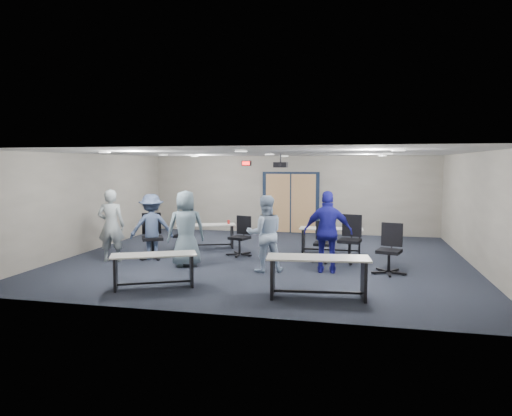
% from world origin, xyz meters
% --- Properties ---
extents(floor, '(10.00, 10.00, 0.00)m').
position_xyz_m(floor, '(0.00, 0.00, 0.00)').
color(floor, black).
rests_on(floor, ground).
extents(back_wall, '(10.00, 0.04, 2.70)m').
position_xyz_m(back_wall, '(0.00, 4.50, 1.35)').
color(back_wall, gray).
rests_on(back_wall, floor).
extents(front_wall, '(10.00, 0.04, 2.70)m').
position_xyz_m(front_wall, '(0.00, -4.50, 1.35)').
color(front_wall, gray).
rests_on(front_wall, floor).
extents(left_wall, '(0.04, 9.00, 2.70)m').
position_xyz_m(left_wall, '(-5.00, 0.00, 1.35)').
color(left_wall, gray).
rests_on(left_wall, floor).
extents(right_wall, '(0.04, 9.00, 2.70)m').
position_xyz_m(right_wall, '(5.00, 0.00, 1.35)').
color(right_wall, gray).
rests_on(right_wall, floor).
extents(ceiling, '(10.00, 9.00, 0.04)m').
position_xyz_m(ceiling, '(0.00, 0.00, 2.70)').
color(ceiling, silver).
rests_on(ceiling, back_wall).
extents(double_door, '(2.00, 0.07, 2.20)m').
position_xyz_m(double_door, '(0.00, 4.46, 1.05)').
color(double_door, black).
rests_on(double_door, back_wall).
extents(exit_sign, '(0.32, 0.07, 0.18)m').
position_xyz_m(exit_sign, '(-1.60, 4.44, 2.45)').
color(exit_sign, black).
rests_on(exit_sign, back_wall).
extents(ceiling_projector, '(0.35, 0.32, 0.37)m').
position_xyz_m(ceiling_projector, '(0.30, 0.50, 2.40)').
color(ceiling_projector, black).
rests_on(ceiling_projector, ceiling).
extents(ceiling_can_lights, '(6.24, 5.74, 0.02)m').
position_xyz_m(ceiling_can_lights, '(0.00, 0.25, 2.67)').
color(ceiling_can_lights, white).
rests_on(ceiling_can_lights, ceiling).
extents(table_front_left, '(1.72, 1.19, 0.66)m').
position_xyz_m(table_front_left, '(-1.59, -3.21, 0.45)').
color(table_front_left, '#B7B5AD').
rests_on(table_front_left, floor).
extents(table_front_right, '(1.90, 0.82, 0.75)m').
position_xyz_m(table_front_right, '(1.61, -3.20, 0.51)').
color(table_front_right, '#B7B5AD').
rests_on(table_front_right, floor).
extents(table_back_left, '(1.79, 1.14, 0.95)m').
position_xyz_m(table_back_left, '(-1.97, 1.04, 0.48)').
color(table_back_left, '#B7B5AD').
rests_on(table_back_left, floor).
extents(table_back_right, '(1.70, 0.58, 0.69)m').
position_xyz_m(table_back_right, '(1.61, 1.04, 0.47)').
color(table_back_right, '#B7B5AD').
rests_on(table_back_right, floor).
extents(chair_back_a, '(0.68, 0.68, 0.96)m').
position_xyz_m(chair_back_a, '(-2.43, 0.40, 0.48)').
color(chair_back_a, black).
rests_on(chair_back_a, floor).
extents(chair_back_b, '(0.83, 0.83, 1.04)m').
position_xyz_m(chair_back_b, '(-0.74, 0.19, 0.52)').
color(chair_back_b, black).
rests_on(chair_back_b, floor).
extents(chair_back_c, '(0.65, 0.65, 1.00)m').
position_xyz_m(chair_back_c, '(1.48, -0.12, 0.50)').
color(chair_back_c, black).
rests_on(chair_back_c, floor).
extents(chair_back_d, '(0.86, 0.86, 1.17)m').
position_xyz_m(chair_back_d, '(2.12, -0.02, 0.58)').
color(chair_back_d, black).
rests_on(chair_back_d, floor).
extents(chair_loose_left, '(0.99, 0.99, 1.16)m').
position_xyz_m(chair_loose_left, '(-2.82, -0.67, 0.58)').
color(chair_loose_left, black).
rests_on(chair_loose_left, floor).
extents(chair_loose_right, '(0.87, 0.87, 1.11)m').
position_xyz_m(chair_loose_right, '(2.99, -1.07, 0.56)').
color(chair_loose_right, black).
rests_on(chair_loose_right, floor).
extents(person_gray, '(0.75, 0.58, 1.81)m').
position_xyz_m(person_gray, '(-3.66, -1.21, 0.90)').
color(person_gray, '#929C9F').
rests_on(person_gray, floor).
extents(person_plaid, '(1.05, 0.92, 1.81)m').
position_xyz_m(person_plaid, '(-1.66, -1.28, 0.90)').
color(person_plaid, slate).
rests_on(person_plaid, floor).
extents(person_lightblue, '(1.01, 0.90, 1.73)m').
position_xyz_m(person_lightblue, '(0.27, -1.42, 0.86)').
color(person_lightblue, '#A7BEDD').
rests_on(person_lightblue, floor).
extents(person_navy, '(1.09, 0.49, 1.83)m').
position_xyz_m(person_navy, '(1.66, -1.20, 0.92)').
color(person_navy, navy).
rests_on(person_navy, floor).
extents(person_back, '(1.24, 1.05, 1.66)m').
position_xyz_m(person_back, '(-2.82, -0.70, 0.83)').
color(person_back, '#425278').
rests_on(person_back, floor).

